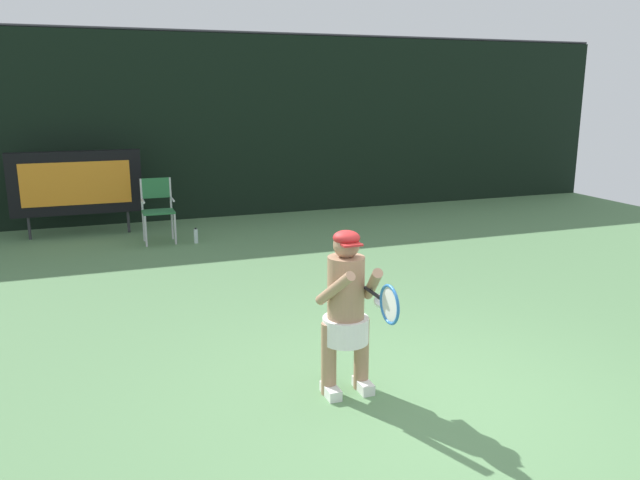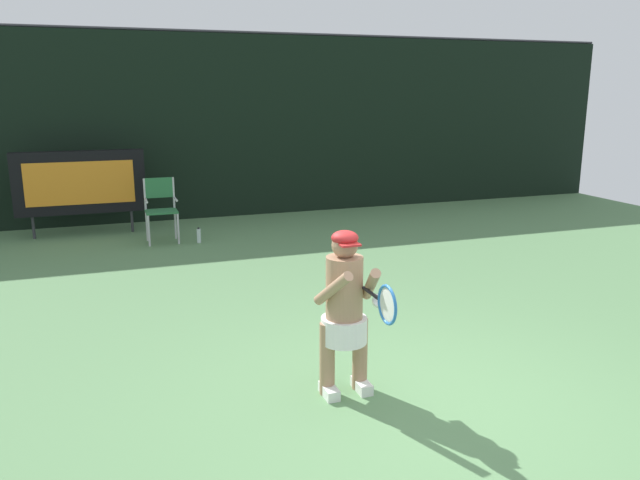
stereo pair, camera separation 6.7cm
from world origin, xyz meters
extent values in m
cube|color=#568051|center=(0.00, 0.00, -0.01)|extent=(18.00, 22.00, 0.02)
cube|color=black|center=(0.00, 8.50, 1.80)|extent=(18.00, 0.12, 3.60)
cylinder|color=#38383D|center=(0.00, 8.50, 3.63)|extent=(18.00, 0.05, 0.05)
cube|color=black|center=(-2.70, 7.59, 0.95)|extent=(2.20, 0.20, 1.10)
cube|color=orange|center=(-2.70, 7.49, 0.95)|extent=(1.80, 0.01, 0.75)
cylinder|color=#2D2D33|center=(-3.52, 7.59, 0.20)|extent=(0.05, 0.05, 0.40)
cylinder|color=#2D2D33|center=(-1.87, 7.59, 0.20)|extent=(0.05, 0.05, 0.40)
cylinder|color=#B7B7BC|center=(-1.67, 6.37, 0.26)|extent=(0.04, 0.04, 0.52)
cylinder|color=#B7B7BC|center=(-1.19, 6.37, 0.26)|extent=(0.04, 0.04, 0.52)
cylinder|color=#B7B7BC|center=(-1.67, 6.77, 0.26)|extent=(0.04, 0.04, 0.52)
cylinder|color=#B7B7BC|center=(-1.19, 6.77, 0.26)|extent=(0.04, 0.04, 0.52)
cube|color=#29673B|center=(-1.43, 6.57, 0.54)|extent=(0.52, 0.44, 0.03)
cylinder|color=#B7B7BC|center=(-1.67, 6.77, 0.80)|extent=(0.04, 0.04, 0.56)
cylinder|color=#B7B7BC|center=(-1.19, 6.77, 0.80)|extent=(0.04, 0.04, 0.56)
cube|color=#29673B|center=(-1.43, 6.77, 0.91)|extent=(0.48, 0.02, 0.34)
cylinder|color=#B7B7BC|center=(-1.67, 6.57, 0.74)|extent=(0.04, 0.44, 0.04)
cylinder|color=#B7B7BC|center=(-1.19, 6.57, 0.74)|extent=(0.04, 0.44, 0.04)
cylinder|color=silver|center=(-0.86, 6.34, 0.12)|extent=(0.07, 0.07, 0.24)
cylinder|color=black|center=(-0.86, 6.34, 0.25)|extent=(0.03, 0.03, 0.03)
cube|color=white|center=(-0.68, 0.46, 0.04)|extent=(0.11, 0.26, 0.09)
cube|color=white|center=(-0.38, 0.46, 0.04)|extent=(0.11, 0.26, 0.09)
cylinder|color=#A37A5B|center=(-0.68, 0.51, 0.32)|extent=(0.13, 0.13, 0.64)
cylinder|color=#A37A5B|center=(-0.38, 0.51, 0.32)|extent=(0.13, 0.13, 0.64)
cylinder|color=white|center=(-0.53, 0.51, 0.56)|extent=(0.39, 0.39, 0.22)
cylinder|color=#A37A5B|center=(-0.53, 0.51, 0.92)|extent=(0.31, 0.31, 0.56)
sphere|color=#A37A5B|center=(-0.53, 0.51, 1.30)|extent=(0.22, 0.22, 0.22)
ellipsoid|color=#B22323|center=(-0.53, 0.51, 1.36)|extent=(0.22, 0.22, 0.12)
cube|color=#B22323|center=(-0.53, 0.41, 1.32)|extent=(0.17, 0.12, 0.02)
cylinder|color=#A37A5B|center=(-0.69, 0.34, 0.99)|extent=(0.20, 0.47, 0.38)
cylinder|color=#A37A5B|center=(-0.36, 0.34, 0.99)|extent=(0.20, 0.47, 0.38)
cylinder|color=white|center=(-0.34, 0.22, 0.89)|extent=(0.13, 0.13, 0.12)
cylinder|color=black|center=(-0.39, 0.28, 0.94)|extent=(0.03, 0.28, 0.03)
torus|color=#2768B0|center=(-0.39, -0.03, 0.94)|extent=(0.02, 0.31, 0.31)
ellipsoid|color=silver|center=(-0.39, -0.03, 0.94)|extent=(0.01, 0.26, 0.26)
camera|label=1|loc=(-2.43, -4.06, 2.53)|focal=35.12mm
camera|label=2|loc=(-2.37, -4.08, 2.53)|focal=35.12mm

